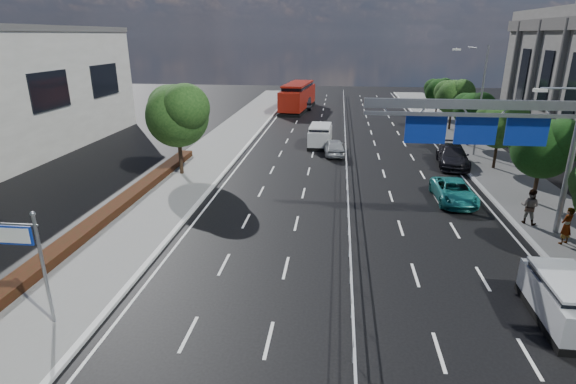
{
  "coord_description": "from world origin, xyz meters",
  "views": [
    {
      "loc": [
        -0.75,
        -12.5,
        9.75
      ],
      "look_at": [
        -3.07,
        8.3,
        2.4
      ],
      "focal_mm": 28.0,
      "sensor_mm": 36.0,
      "label": 1
    }
  ],
  "objects_px": {
    "red_bus": "(298,96)",
    "parked_car_dark": "(453,156)",
    "near_car_silver": "(334,147)",
    "silver_minivan": "(564,300)",
    "parked_car_teal": "(454,191)",
    "toilet_sign": "(27,249)",
    "overhead_gantry": "(493,125)",
    "pedestrian_b": "(530,206)",
    "pedestrian_a": "(567,226)",
    "white_minivan": "(320,136)",
    "near_car_dark": "(304,103)"
  },
  "relations": [
    {
      "from": "white_minivan",
      "to": "silver_minivan",
      "type": "xyz_separation_m",
      "value": [
        9.77,
        -26.03,
        -0.11
      ]
    },
    {
      "from": "red_bus",
      "to": "near_car_silver",
      "type": "distance_m",
      "value": 24.47
    },
    {
      "from": "overhead_gantry",
      "to": "parked_car_teal",
      "type": "xyz_separation_m",
      "value": [
        -0.24,
        4.42,
        -4.95
      ]
    },
    {
      "from": "toilet_sign",
      "to": "overhead_gantry",
      "type": "bearing_deg",
      "value": 29.6
    },
    {
      "from": "red_bus",
      "to": "pedestrian_a",
      "type": "relative_size",
      "value": 6.57
    },
    {
      "from": "toilet_sign",
      "to": "parked_car_teal",
      "type": "height_order",
      "value": "toilet_sign"
    },
    {
      "from": "near_car_dark",
      "to": "pedestrian_b",
      "type": "relative_size",
      "value": 2.57
    },
    {
      "from": "toilet_sign",
      "to": "pedestrian_a",
      "type": "distance_m",
      "value": 23.08
    },
    {
      "from": "white_minivan",
      "to": "silver_minivan",
      "type": "relative_size",
      "value": 1.09
    },
    {
      "from": "overhead_gantry",
      "to": "pedestrian_b",
      "type": "distance_m",
      "value": 5.44
    },
    {
      "from": "toilet_sign",
      "to": "overhead_gantry",
      "type": "relative_size",
      "value": 0.42
    },
    {
      "from": "white_minivan",
      "to": "silver_minivan",
      "type": "bearing_deg",
      "value": -67.17
    },
    {
      "from": "near_car_dark",
      "to": "pedestrian_a",
      "type": "relative_size",
      "value": 2.62
    },
    {
      "from": "toilet_sign",
      "to": "pedestrian_a",
      "type": "relative_size",
      "value": 2.3
    },
    {
      "from": "silver_minivan",
      "to": "parked_car_teal",
      "type": "relative_size",
      "value": 0.88
    },
    {
      "from": "parked_car_dark",
      "to": "pedestrian_b",
      "type": "xyz_separation_m",
      "value": [
        1.3,
        -11.65,
        0.32
      ]
    },
    {
      "from": "toilet_sign",
      "to": "pedestrian_b",
      "type": "relative_size",
      "value": 2.26
    },
    {
      "from": "near_car_silver",
      "to": "silver_minivan",
      "type": "height_order",
      "value": "silver_minivan"
    },
    {
      "from": "near_car_silver",
      "to": "silver_minivan",
      "type": "bearing_deg",
      "value": 103.52
    },
    {
      "from": "overhead_gantry",
      "to": "near_car_silver",
      "type": "distance_m",
      "value": 17.66
    },
    {
      "from": "overhead_gantry",
      "to": "red_bus",
      "type": "bearing_deg",
      "value": 108.46
    },
    {
      "from": "near_car_silver",
      "to": "parked_car_dark",
      "type": "relative_size",
      "value": 0.76
    },
    {
      "from": "near_car_silver",
      "to": "parked_car_teal",
      "type": "distance_m",
      "value": 13.05
    },
    {
      "from": "silver_minivan",
      "to": "near_car_silver",
      "type": "bearing_deg",
      "value": 111.72
    },
    {
      "from": "pedestrian_a",
      "to": "pedestrian_b",
      "type": "bearing_deg",
      "value": -104.54
    },
    {
      "from": "red_bus",
      "to": "silver_minivan",
      "type": "relative_size",
      "value": 2.96
    },
    {
      "from": "pedestrian_a",
      "to": "pedestrian_b",
      "type": "height_order",
      "value": "pedestrian_b"
    },
    {
      "from": "parked_car_teal",
      "to": "toilet_sign",
      "type": "bearing_deg",
      "value": -141.09
    },
    {
      "from": "pedestrian_a",
      "to": "pedestrian_b",
      "type": "distance_m",
      "value": 2.58
    },
    {
      "from": "near_car_dark",
      "to": "near_car_silver",
      "type": "bearing_deg",
      "value": 93.08
    },
    {
      "from": "overhead_gantry",
      "to": "near_car_dark",
      "type": "distance_m",
      "value": 42.39
    },
    {
      "from": "red_bus",
      "to": "parked_car_dark",
      "type": "height_order",
      "value": "red_bus"
    },
    {
      "from": "red_bus",
      "to": "pedestrian_b",
      "type": "xyz_separation_m",
      "value": [
        15.87,
        -37.91,
        -0.79
      ]
    },
    {
      "from": "near_car_dark",
      "to": "parked_car_teal",
      "type": "xyz_separation_m",
      "value": [
        11.98,
        -35.89,
        -0.16
      ]
    },
    {
      "from": "white_minivan",
      "to": "parked_car_dark",
      "type": "distance_m",
      "value": 11.96
    },
    {
      "from": "red_bus",
      "to": "overhead_gantry",
      "type": "bearing_deg",
      "value": -65.49
    },
    {
      "from": "near_car_dark",
      "to": "pedestrian_b",
      "type": "height_order",
      "value": "pedestrian_b"
    },
    {
      "from": "toilet_sign",
      "to": "red_bus",
      "type": "xyz_separation_m",
      "value": [
        4.69,
        49.02,
        -1.05
      ]
    },
    {
      "from": "red_bus",
      "to": "near_car_dark",
      "type": "bearing_deg",
      "value": 65.54
    },
    {
      "from": "red_bus",
      "to": "parked_car_teal",
      "type": "distance_m",
      "value": 36.85
    },
    {
      "from": "red_bus",
      "to": "white_minivan",
      "type": "bearing_deg",
      "value": -73.16
    },
    {
      "from": "near_car_silver",
      "to": "silver_minivan",
      "type": "relative_size",
      "value": 0.98
    },
    {
      "from": "near_car_silver",
      "to": "pedestrian_b",
      "type": "xyz_separation_m",
      "value": [
        10.6,
        -14.04,
        0.4
      ]
    },
    {
      "from": "toilet_sign",
      "to": "overhead_gantry",
      "type": "distance_m",
      "value": 20.52
    },
    {
      "from": "parked_car_teal",
      "to": "pedestrian_a",
      "type": "relative_size",
      "value": 2.51
    },
    {
      "from": "pedestrian_b",
      "to": "toilet_sign",
      "type": "bearing_deg",
      "value": 64.49
    },
    {
      "from": "toilet_sign",
      "to": "parked_car_dark",
      "type": "bearing_deg",
      "value": 49.77
    },
    {
      "from": "toilet_sign",
      "to": "parked_car_teal",
      "type": "distance_m",
      "value": 22.79
    },
    {
      "from": "near_car_silver",
      "to": "pedestrian_b",
      "type": "bearing_deg",
      "value": 120.3
    },
    {
      "from": "white_minivan",
      "to": "pedestrian_a",
      "type": "relative_size",
      "value": 2.43
    }
  ]
}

